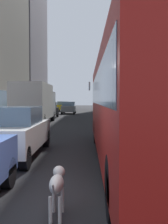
{
  "coord_description": "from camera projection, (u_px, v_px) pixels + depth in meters",
  "views": [
    {
      "loc": [
        1.23,
        -4.56,
        1.83
      ],
      "look_at": [
        1.12,
        5.46,
        1.4
      ],
      "focal_mm": 44.79,
      "sensor_mm": 36.0,
      "label": 1
    }
  ],
  "objects": [
    {
      "name": "sidewalk_left",
      "position": [
        38.0,
        112.0,
        39.67
      ],
      "size": [
        2.4,
        110.0,
        0.15
      ],
      "primitive_type": "cube",
      "color": "#9E9991",
      "rests_on": "ground"
    },
    {
      "name": "transit_bus",
      "position": [
        140.0,
        102.0,
        8.3
      ],
      "size": [
        2.78,
        11.53,
        3.05
      ],
      "color": "red",
      "rests_on": "ground"
    },
    {
      "name": "car_grey_wagon",
      "position": [
        69.0,
        108.0,
        37.36
      ],
      "size": [
        1.78,
        4.34,
        1.62
      ],
      "color": "slate",
      "rests_on": "ground"
    },
    {
      "name": "ground_plane",
      "position": [
        78.0,
        113.0,
        39.62
      ],
      "size": [
        120.0,
        120.0,
        0.0
      ],
      "primitive_type": "plane",
      "color": "#232326"
    },
    {
      "name": "building_left_far",
      "position": [
        14.0,
        33.0,
        50.33
      ],
      "size": [
        9.45,
        17.9,
        27.85
      ],
      "color": "slate",
      "rests_on": "ground"
    },
    {
      "name": "car_white_van",
      "position": [
        12.0,
        131.0,
        9.05
      ],
      "size": [
        1.84,
        4.55,
        1.62
      ],
      "color": "silver",
      "rests_on": "ground"
    },
    {
      "name": "box_truck",
      "position": [
        35.0,
        102.0,
        21.62
      ],
      "size": [
        2.3,
        7.5,
        3.05
      ],
      "color": "silver",
      "rests_on": "ground"
    },
    {
      "name": "building_right_far",
      "position": [
        143.0,
        30.0,
        53.17
      ],
      "size": [
        9.76,
        22.81,
        30.58
      ],
      "color": "#B2A893",
      "rests_on": "ground"
    },
    {
      "name": "car_black_suv",
      "position": [
        47.0,
        110.0,
        28.36
      ],
      "size": [
        1.87,
        4.45,
        1.62
      ],
      "color": "black",
      "rests_on": "ground"
    },
    {
      "name": "sidewalk_right",
      "position": [
        118.0,
        113.0,
        39.55
      ],
      "size": [
        2.4,
        110.0,
        0.15
      ],
      "primitive_type": "cube",
      "color": "#ADA89E",
      "rests_on": "ground"
    },
    {
      "name": "dalmatian_dog",
      "position": [
        57.0,
        184.0,
        4.39
      ],
      "size": [
        0.22,
        0.96,
        0.72
      ],
      "color": "white",
      "rests_on": "ground"
    },
    {
      "name": "car_yellow_taxi",
      "position": [
        63.0,
        106.0,
        46.14
      ],
      "size": [
        1.73,
        4.41,
        1.62
      ],
      "color": "yellow",
      "rests_on": "ground"
    }
  ]
}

